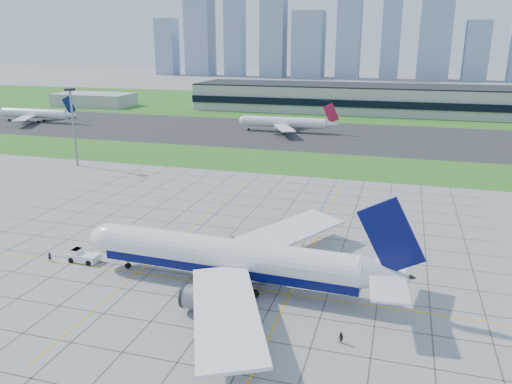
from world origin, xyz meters
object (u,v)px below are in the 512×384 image
(crew_far, at_px, (341,338))
(distant_jet_0, at_px, (36,113))
(airliner, at_px, (230,258))
(distant_jet_1, at_px, (285,122))
(pushback_tug, at_px, (83,256))
(crew_near, at_px, (50,257))
(light_mast, at_px, (73,118))

(crew_far, height_order, distant_jet_0, distant_jet_0)
(airliner, bearing_deg, distant_jet_1, 101.94)
(pushback_tug, bearing_deg, crew_far, -12.54)
(crew_far, distance_m, distant_jet_0, 234.99)
(distant_jet_1, bearing_deg, distant_jet_0, -176.74)
(airliner, relative_size, crew_near, 31.40)
(light_mast, distance_m, crew_near, 80.51)
(light_mast, xyz_separation_m, distant_jet_1, (51.90, 83.83, -11.69))
(distant_jet_0, bearing_deg, light_mast, -44.16)
(distant_jet_0, bearing_deg, crew_near, -50.05)
(airliner, xyz_separation_m, distant_jet_0, (-156.23, 142.91, -0.54))
(pushback_tug, height_order, crew_near, pushback_tug)
(distant_jet_1, bearing_deg, pushback_tug, -91.64)
(distant_jet_0, bearing_deg, crew_far, -41.32)
(light_mast, distance_m, airliner, 102.80)
(crew_far, relative_size, distant_jet_0, 0.04)
(pushback_tug, xyz_separation_m, crew_near, (-6.00, -1.72, -0.12))
(crew_near, bearing_deg, distant_jet_0, 77.10)
(pushback_tug, height_order, distant_jet_0, distant_jet_0)
(light_mast, xyz_separation_m, pushback_tug, (47.62, -65.49, -15.12))
(crew_far, height_order, distant_jet_1, distant_jet_1)
(crew_near, relative_size, distant_jet_0, 0.04)
(crew_near, height_order, distant_jet_0, distant_jet_0)
(light_mast, xyz_separation_m, crew_near, (41.62, -67.21, -15.24))
(airliner, bearing_deg, light_mast, 141.63)
(airliner, bearing_deg, distant_jet_0, 139.80)
(pushback_tug, height_order, distant_jet_1, distant_jet_1)
(distant_jet_0, distance_m, distant_jet_1, 130.78)
(airliner, xyz_separation_m, crew_near, (-35.95, -0.68, -4.08))
(pushback_tug, distance_m, distant_jet_1, 149.42)
(crew_far, bearing_deg, distant_jet_0, 174.90)
(light_mast, relative_size, crew_near, 13.60)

